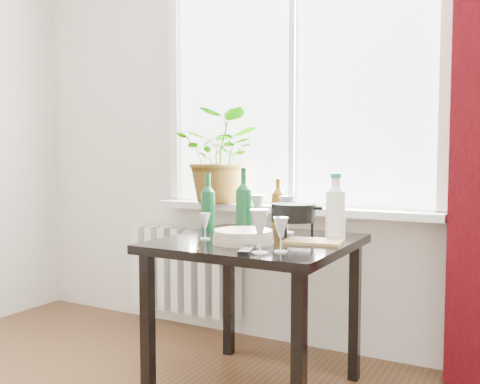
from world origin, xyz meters
The scene contains 18 objects.
window centered at (0.00, 2.22, 1.60)m, with size 1.72×0.08×1.62m.
windowsill centered at (0.00, 2.15, 0.82)m, with size 1.72×0.20×0.04m.
radiator centered at (-0.75, 2.18, 0.38)m, with size 0.80×0.10×0.55m.
table centered at (0.10, 1.55, 0.65)m, with size 0.85×0.85×0.74m.
potted_plant centered at (-0.43, 2.11, 1.13)m, with size 0.51×0.44×0.56m, color #2C7E21.
wine_bottle_left centered at (-0.24, 1.66, 0.89)m, with size 0.07×0.07×0.30m, color #0D4420, non-canonical shape.
wine_bottle_right centered at (-0.03, 1.65, 0.91)m, with size 0.08×0.08×0.34m, color #0C401C, non-canonical shape.
bottle_amber centered at (0.04, 1.91, 0.88)m, with size 0.07×0.07×0.28m, color brown, non-canonical shape.
cleaning_bottle centered at (0.43, 1.71, 0.90)m, with size 0.09×0.09×0.32m, color white, non-canonical shape.
wineglass_front_right centered at (0.27, 1.23, 0.83)m, with size 0.08×0.08×0.18m, color silver, non-canonical shape.
wineglass_far_right centered at (0.34, 1.30, 0.81)m, with size 0.06×0.06×0.15m, color silver, non-canonical shape.
wineglass_back_center centered at (0.14, 1.80, 0.84)m, with size 0.08×0.08×0.20m, color silver, non-canonical shape.
wineglass_back_left centered at (-0.08, 1.91, 0.83)m, with size 0.08×0.08×0.18m, color silver, non-canonical shape.
wineglass_front_left centered at (-0.11, 1.43, 0.80)m, with size 0.05×0.05×0.13m, color silver, non-canonical shape.
plate_stack centered at (0.09, 1.42, 0.77)m, with size 0.28×0.28×0.06m, color beige.
fondue_pot centered at (0.23, 1.67, 0.82)m, with size 0.24×0.21×0.17m, color black, non-canonical shape.
tv_remote centered at (0.21, 1.23, 0.75)m, with size 0.05×0.15×0.02m, color black.
cutting_board centered at (0.37, 1.58, 0.75)m, with size 0.25×0.16×0.01m, color #AC8E4D.
Camera 1 is at (1.22, -0.67, 1.14)m, focal length 40.00 mm.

